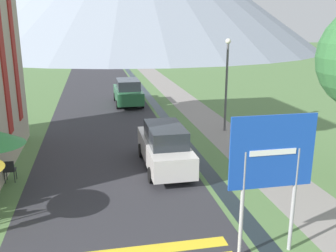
{
  "coord_description": "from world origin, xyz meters",
  "views": [
    {
      "loc": [
        -3.07,
        -3.61,
        5.7
      ],
      "look_at": [
        -0.33,
        10.0,
        1.86
      ],
      "focal_mm": 40.0,
      "sensor_mm": 36.0,
      "label": 1
    }
  ],
  "objects_px": {
    "parked_car_near": "(165,146)",
    "streetlamp": "(227,77)",
    "road_sign": "(272,164)",
    "parked_car_far": "(128,92)",
    "cafe_chair_far_left": "(9,169)"
  },
  "relations": [
    {
      "from": "cafe_chair_far_left",
      "to": "streetlamp",
      "type": "bearing_deg",
      "value": 22.89
    },
    {
      "from": "parked_car_near",
      "to": "parked_car_far",
      "type": "distance_m",
      "value": 12.54
    },
    {
      "from": "parked_car_far",
      "to": "cafe_chair_far_left",
      "type": "height_order",
      "value": "parked_car_far"
    },
    {
      "from": "streetlamp",
      "to": "parked_car_far",
      "type": "bearing_deg",
      "value": 120.06
    },
    {
      "from": "road_sign",
      "to": "cafe_chair_far_left",
      "type": "bearing_deg",
      "value": 140.7
    },
    {
      "from": "parked_car_near",
      "to": "streetlamp",
      "type": "bearing_deg",
      "value": 48.02
    },
    {
      "from": "parked_car_far",
      "to": "streetlamp",
      "type": "xyz_separation_m",
      "value": [
        4.52,
        -7.81,
        2.02
      ]
    },
    {
      "from": "road_sign",
      "to": "parked_car_near",
      "type": "bearing_deg",
      "value": 102.8
    },
    {
      "from": "parked_car_far",
      "to": "cafe_chair_far_left",
      "type": "xyz_separation_m",
      "value": [
        -5.59,
        -12.81,
        -0.4
      ]
    },
    {
      "from": "road_sign",
      "to": "parked_car_far",
      "type": "height_order",
      "value": "road_sign"
    },
    {
      "from": "streetlamp",
      "to": "parked_car_near",
      "type": "bearing_deg",
      "value": -131.98
    },
    {
      "from": "road_sign",
      "to": "cafe_chair_far_left",
      "type": "relative_size",
      "value": 4.29
    },
    {
      "from": "road_sign",
      "to": "parked_car_far",
      "type": "relative_size",
      "value": 0.8
    },
    {
      "from": "parked_car_far",
      "to": "cafe_chair_far_left",
      "type": "distance_m",
      "value": 13.98
    },
    {
      "from": "parked_car_near",
      "to": "streetlamp",
      "type": "distance_m",
      "value": 6.67
    }
  ]
}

